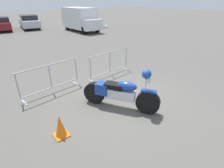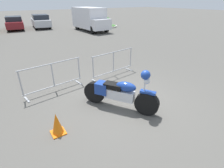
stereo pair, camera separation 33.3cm
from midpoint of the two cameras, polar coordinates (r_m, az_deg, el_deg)
The scene contains 9 objects.
ground_plane at distance 5.91m, azimuth 5.85°, elevation -5.28°, with size 120.00×120.00×0.00m, color #54514C.
motorcycle at distance 5.26m, azimuth 4.26°, elevation -2.91°, with size 1.43×2.14×1.36m.
crowd_barrier_near at distance 6.51m, azimuth -17.32°, elevation 2.19°, with size 2.24×0.70×1.07m.
crowd_barrier_far at distance 7.59m, azimuth 1.74°, elevation 6.72°, with size 2.24×0.70×1.07m.
delivery_van at distance 19.81m, azimuth -6.75°, elevation 20.48°, with size 2.09×5.04×2.31m.
parked_car_maroon at distance 23.13m, azimuth -28.87°, elevation 17.09°, with size 2.18×4.32×1.41m.
parked_car_silver at distance 23.39m, azimuth -21.85°, elevation 18.54°, with size 2.31×4.58×1.49m.
planter_island at distance 22.71m, azimuth -2.44°, elevation 19.13°, with size 3.75×3.75×1.20m.
traffic_cone at distance 4.55m, azimuth -15.53°, elevation -12.47°, with size 0.34×0.34×0.59m.
Camera 2 is at (-3.18, -3.92, 3.04)m, focal length 28.00 mm.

